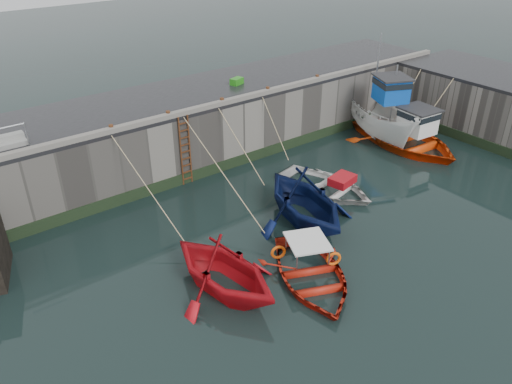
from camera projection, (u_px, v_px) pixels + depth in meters
ground at (391, 279)px, 16.66m from camera, size 120.00×120.00×0.00m
quay_back at (194, 124)px, 24.55m from camera, size 30.00×5.00×3.00m
road_back at (192, 94)px, 23.76m from camera, size 30.00×5.00×0.16m
kerb_back at (219, 103)px, 22.05m from camera, size 30.00×0.30×0.20m
algae_back at (224, 166)px, 23.41m from camera, size 30.00×0.08×0.50m
algae_right at (510, 154)px, 24.53m from camera, size 0.08×15.00×0.50m
ladder at (185, 151)px, 21.67m from camera, size 0.51×0.08×3.20m
boat_near_white at (224, 290)px, 16.21m from camera, size 4.42×4.91×2.29m
boat_near_white_rope at (156, 225)px, 19.51m from camera, size 0.04×5.24×3.10m
boat_near_blue at (311, 279)px, 16.66m from camera, size 4.70×5.37×0.93m
boat_near_blue_rope at (220, 211)px, 20.42m from camera, size 0.04×6.42×3.10m
boat_near_blacktrim at (303, 221)px, 19.77m from camera, size 4.99×5.51×2.54m
boat_near_blacktrim_rope at (244, 182)px, 22.55m from camera, size 0.04×4.00×3.10m
boat_near_navy at (325, 190)px, 21.87m from camera, size 4.09×5.07×0.93m
boat_near_navy_rope at (276, 163)px, 24.23m from camera, size 0.04×3.17×3.10m
boat_far_white at (382, 118)px, 26.49m from camera, size 4.95×7.03×5.55m
boat_far_orange at (406, 138)px, 25.75m from camera, size 5.01×6.65×4.30m
fish_crate at (237, 81)px, 24.67m from camera, size 0.74×0.58×0.31m
railing at (3, 142)px, 18.17m from camera, size 1.60×1.05×1.00m
bollard_a at (111, 128)px, 19.48m from camera, size 0.18×0.18×0.28m
bollard_b at (168, 114)px, 20.79m from camera, size 0.18×0.18×0.28m
bollard_c at (222, 101)px, 22.20m from camera, size 0.18×0.18×0.28m
bollard_d at (268, 90)px, 23.57m from camera, size 0.18×0.18×0.28m
bollard_e at (317, 78)px, 25.25m from camera, size 0.18×0.18×0.28m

